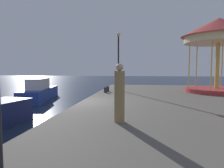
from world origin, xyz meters
The scene contains 7 objects.
ground_plane centered at (0.00, 0.00, 0.00)m, with size 120.00×120.00×0.00m, color #162338.
motorboat_blue centered at (-4.97, 4.74, 0.66)m, with size 2.68×5.88×1.77m.
carousel centered at (8.74, 5.30, 4.84)m, with size 5.26×5.26×5.41m.
lamp_post_mid_promenade centered at (1.39, 5.67, 3.96)m, with size 0.36×0.36×4.67m.
bollard_center centered at (0.63, 3.94, 1.00)m, with size 0.24×0.24×0.40m, color #2D2D33.
bollard_north centered at (0.67, 4.66, 1.00)m, with size 0.24×0.24×0.40m, color #2D2D33.
person_by_the_water centered at (2.46, -3.81, 1.70)m, with size 0.34×0.34×1.90m.
Camera 1 is at (3.11, -10.06, 2.53)m, focal length 31.35 mm.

